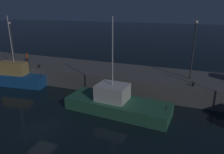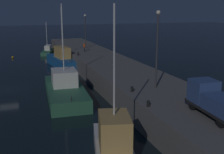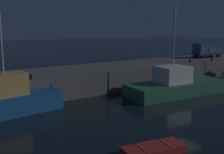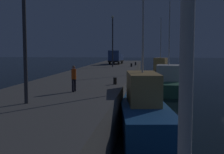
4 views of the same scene
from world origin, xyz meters
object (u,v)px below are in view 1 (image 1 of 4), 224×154
object	(u,v)px
lamp_post_east	(194,46)
bollard_west	(39,66)
dockworker	(27,57)
lamp_post_west	(12,37)
bollard_central	(193,84)
fishing_trawler_red	(117,103)
fishing_boat_white	(13,77)

from	to	relation	value
lamp_post_east	bollard_west	size ratio (longest dim) A/B	14.51
dockworker	lamp_post_west	bearing A→B (deg)	162.62
dockworker	bollard_central	distance (m)	29.05
lamp_post_west	fishing_trawler_red	bearing A→B (deg)	-19.82
dockworker	bollard_west	size ratio (longest dim) A/B	3.14
fishing_boat_white	dockworker	world-z (taller)	fishing_boat_white
fishing_trawler_red	fishing_boat_white	size ratio (longest dim) A/B	1.11
dockworker	bollard_central	size ratio (longest dim) A/B	3.28
fishing_boat_white	bollard_central	bearing A→B (deg)	4.89
fishing_trawler_red	lamp_post_east	size ratio (longest dim) A/B	1.63
bollard_west	bollard_central	distance (m)	24.47
lamp_post_east	fishing_boat_white	bearing A→B (deg)	-168.98
lamp_post_west	dockworker	world-z (taller)	lamp_post_west
fishing_boat_white	bollard_west	xyz separation A→B (m)	(3.66, 2.33, 1.58)
fishing_trawler_red	bollard_west	size ratio (longest dim) A/B	23.59
fishing_trawler_red	lamp_post_west	bearing A→B (deg)	160.18
fishing_trawler_red	bollard_west	world-z (taller)	fishing_trawler_red
bollard_central	fishing_trawler_red	bearing A→B (deg)	-148.17
bollard_west	fishing_boat_white	bearing A→B (deg)	-147.45
lamp_post_west	bollard_central	world-z (taller)	lamp_post_west
fishing_trawler_red	lamp_post_east	distance (m)	13.19
lamp_post_east	bollard_west	xyz separation A→B (m)	(-23.94, -3.04, -4.44)
fishing_trawler_red	dockworker	bearing A→B (deg)	159.65
fishing_trawler_red	bollard_central	size ratio (longest dim) A/B	24.65
fishing_trawler_red	lamp_post_east	world-z (taller)	fishing_trawler_red
dockworker	bollard_west	world-z (taller)	dockworker
lamp_post_west	bollard_central	distance (m)	33.93
bollard_west	bollard_central	size ratio (longest dim) A/B	1.04
lamp_post_west	dockworker	size ratio (longest dim) A/B	4.03
fishing_boat_white	fishing_trawler_red	bearing A→B (deg)	-8.59
bollard_west	bollard_central	xyz separation A→B (m)	(24.47, 0.07, -0.01)
fishing_trawler_red	bollard_west	bearing A→B (deg)	161.57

